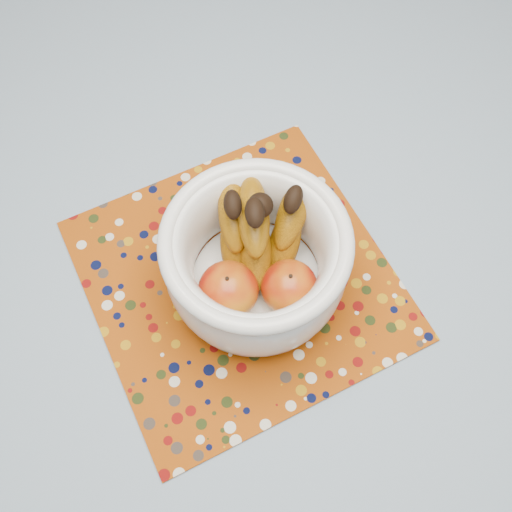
# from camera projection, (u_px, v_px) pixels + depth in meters

# --- Properties ---
(table) EXTENTS (1.20, 1.20, 0.75)m
(table) POSITION_uv_depth(u_px,v_px,m) (266.00, 248.00, 0.97)
(table) COLOR brown
(table) RESTS_ON ground
(tablecloth) EXTENTS (1.32, 1.32, 0.01)m
(tablecloth) POSITION_uv_depth(u_px,v_px,m) (266.00, 223.00, 0.89)
(tablecloth) COLOR #6589A9
(tablecloth) RESTS_ON table
(placemat) EXTENTS (0.55, 0.55, 0.00)m
(placemat) POSITION_uv_depth(u_px,v_px,m) (239.00, 279.00, 0.84)
(placemat) COLOR #943D08
(placemat) RESTS_ON tablecloth
(fruit_bowl) EXTENTS (0.24, 0.24, 0.18)m
(fruit_bowl) POSITION_uv_depth(u_px,v_px,m) (258.00, 255.00, 0.77)
(fruit_bowl) COLOR white
(fruit_bowl) RESTS_ON placemat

